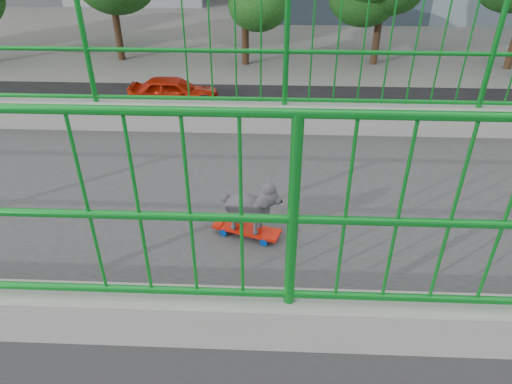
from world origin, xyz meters
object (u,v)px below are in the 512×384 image
at_px(car_4, 174,92).
at_px(skateboard, 247,230).
at_px(poodle, 250,206).
at_px(car_5, 446,276).
at_px(car_2, 241,154).
at_px(car_6, 439,209).
at_px(car_1, 175,201).
at_px(car_3, 261,119).

bearing_deg(car_4, skateboard, -165.88).
xyz_separation_m(poodle, car_5, (-6.46, 4.71, -6.50)).
bearing_deg(car_4, car_2, -149.46).
bearing_deg(car_2, car_4, 30.54).
height_order(car_2, car_5, car_2).
bearing_deg(poodle, car_4, -147.02).
height_order(car_2, car_4, car_2).
relative_size(car_2, car_5, 1.22).
height_order(car_2, car_6, car_2).
xyz_separation_m(car_1, car_6, (0.00, 8.43, -0.07)).
height_order(car_3, car_5, car_3).
bearing_deg(car_5, car_1, -112.57).
distance_m(car_1, car_4, 9.78).
bearing_deg(car_5, car_3, -151.96).
relative_size(poodle, car_1, 0.10).
relative_size(car_1, car_2, 0.79).
distance_m(car_1, car_5, 8.34).
distance_m(car_1, car_6, 8.43).
distance_m(skateboard, car_5, 10.17).
distance_m(car_1, car_3, 6.90).
height_order(poodle, car_6, poodle).
xyz_separation_m(skateboard, car_4, (-19.25, -4.84, -6.29)).
xyz_separation_m(skateboard, car_2, (-12.85, -1.07, -6.25)).
bearing_deg(skateboard, car_5, 162.56).
bearing_deg(car_4, car_1, -168.96).
distance_m(car_4, car_5, 15.98).
distance_m(poodle, car_1, 12.04).
height_order(skateboard, car_5, skateboard).
bearing_deg(poodle, car_3, -159.74).
bearing_deg(car_4, car_3, -125.67).
xyz_separation_m(car_3, car_4, (-3.20, -4.46, -0.04)).
bearing_deg(car_6, poodle, -29.37).
xyz_separation_m(car_1, car_2, (-3.20, 1.90, 0.05)).
distance_m(skateboard, car_4, 20.83).
height_order(car_5, car_6, car_5).
bearing_deg(poodle, car_1, -143.98).
bearing_deg(car_3, poodle, -178.54).
bearing_deg(poodle, skateboard, -90.00).
bearing_deg(car_1, car_4, -168.96).
relative_size(poodle, car_4, 0.10).
bearing_deg(car_2, car_6, -116.12).
xyz_separation_m(poodle, car_1, (-9.66, -2.99, -6.53)).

